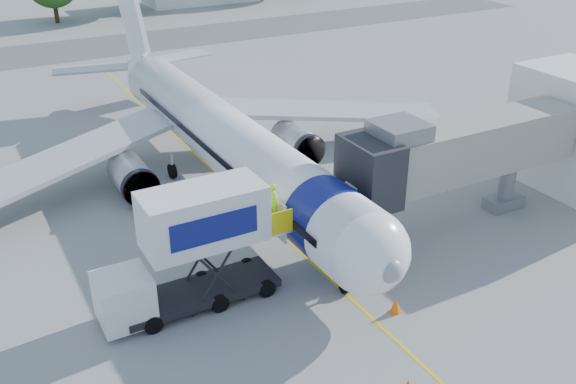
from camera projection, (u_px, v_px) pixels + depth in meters
ground at (252, 207)px, 36.65m from camera, size 160.00×160.00×0.00m
guidance_line at (252, 207)px, 36.65m from camera, size 0.15×70.00×0.01m
taxiway_strip at (82, 49)px, 69.52m from camera, size 120.00×10.00×0.01m
aircraft at (221, 136)px, 38.56m from camera, size 34.17×37.73×11.35m
jet_bridge at (451, 153)px, 32.70m from camera, size 13.90×3.20×6.60m
catering_hiloader at (191, 251)px, 27.22m from camera, size 8.50×2.44×5.50m
safety_cone_a at (396, 305)px, 27.74m from camera, size 0.47×0.47×0.75m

